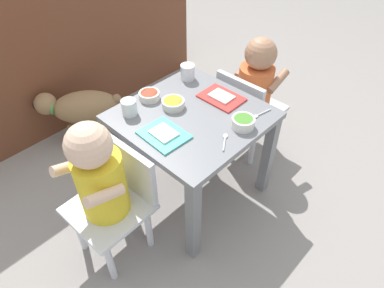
{
  "coord_description": "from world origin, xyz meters",
  "views": [
    {
      "loc": [
        -0.81,
        -0.78,
        1.34
      ],
      "look_at": [
        0.0,
        0.0,
        0.31
      ],
      "focal_mm": 32.3,
      "sensor_mm": 36.0,
      "label": 1
    }
  ],
  "objects": [
    {
      "name": "ground_plane",
      "position": [
        0.0,
        0.0,
        0.0
      ],
      "size": [
        7.0,
        7.0,
        0.0
      ],
      "primitive_type": "plane",
      "color": "gray"
    },
    {
      "name": "cereal_bowl_left_side",
      "position": [
        -0.05,
        0.21,
        0.49
      ],
      "size": [
        0.09,
        0.09,
        0.03
      ],
      "color": "silver",
      "rests_on": "dining_table"
    },
    {
      "name": "dog",
      "position": [
        -0.13,
        0.7,
        0.22
      ],
      "size": [
        0.41,
        0.36,
        0.32
      ],
      "color": "olive",
      "rests_on": "ground"
    },
    {
      "name": "spoon_by_left_tray",
      "position": [
        -0.03,
        -0.2,
        0.47
      ],
      "size": [
        0.09,
        0.07,
        0.01
      ],
      "color": "silver",
      "rests_on": "dining_table"
    },
    {
      "name": "seated_child_right",
      "position": [
        0.44,
        0.0,
        0.4
      ],
      "size": [
        0.28,
        0.28,
        0.64
      ],
      "color": "silver",
      "rests_on": "ground"
    },
    {
      "name": "food_tray_left",
      "position": [
        -0.17,
        -0.01,
        0.48
      ],
      "size": [
        0.15,
        0.18,
        0.02
      ],
      "color": "#4CC6BC",
      "rests_on": "dining_table"
    },
    {
      "name": "spoon_by_right_tray",
      "position": [
        0.19,
        -0.2,
        0.47
      ],
      "size": [
        0.1,
        0.03,
        0.01
      ],
      "color": "silver",
      "rests_on": "dining_table"
    },
    {
      "name": "seated_child_left",
      "position": [
        -0.44,
        0.01,
        0.42
      ],
      "size": [
        0.29,
        0.29,
        0.68
      ],
      "color": "silver",
      "rests_on": "ground"
    },
    {
      "name": "water_cup_left",
      "position": [
        0.18,
        0.2,
        0.5
      ],
      "size": [
        0.07,
        0.07,
        0.07
      ],
      "color": "white",
      "rests_on": "dining_table"
    },
    {
      "name": "veggie_bowl_far",
      "position": [
        0.08,
        -0.2,
        0.49
      ],
      "size": [
        0.09,
        0.09,
        0.04
      ],
      "color": "white",
      "rests_on": "dining_table"
    },
    {
      "name": "dining_table",
      "position": [
        0.0,
        0.0,
        0.39
      ],
      "size": [
        0.56,
        0.55,
        0.47
      ],
      "color": "slate",
      "rests_on": "ground"
    },
    {
      "name": "kitchen_cabinet_back",
      "position": [
        0.0,
        1.05,
        0.45
      ],
      "size": [
        1.72,
        0.34,
        0.91
      ],
      "primitive_type": "cube",
      "color": "brown",
      "rests_on": "ground"
    },
    {
      "name": "food_tray_right",
      "position": [
        0.17,
        -0.01,
        0.48
      ],
      "size": [
        0.13,
        0.18,
        0.02
      ],
      "color": "red",
      "rests_on": "dining_table"
    },
    {
      "name": "water_cup_right",
      "position": [
        -0.17,
        0.19,
        0.5
      ],
      "size": [
        0.06,
        0.06,
        0.07
      ],
      "color": "white",
      "rests_on": "dining_table"
    },
    {
      "name": "veggie_bowl_near",
      "position": [
        -0.02,
        0.09,
        0.49
      ],
      "size": [
        0.1,
        0.1,
        0.03
      ],
      "color": "silver",
      "rests_on": "dining_table"
    }
  ]
}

